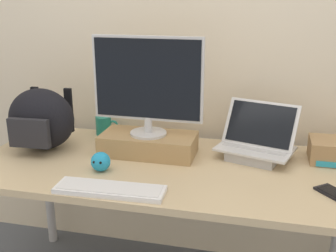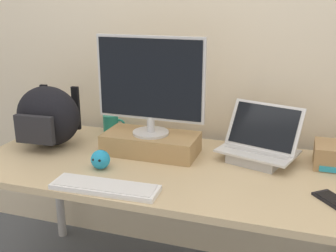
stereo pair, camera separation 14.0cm
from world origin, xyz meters
name	(u,v)px [view 2 (the right image)]	position (x,y,z in m)	size (l,w,h in m)	color
back_wall	(198,24)	(0.00, 0.49, 1.30)	(7.00, 0.10, 2.60)	beige
desk	(168,178)	(0.00, 0.00, 0.65)	(1.73, 0.77, 0.72)	tan
toner_box_yellow	(151,143)	(-0.12, 0.11, 0.77)	(0.44, 0.22, 0.10)	#A88456
desktop_monitor	(150,84)	(-0.12, 0.11, 1.06)	(0.51, 0.17, 0.46)	silver
open_laptop	(259,150)	(0.37, 0.17, 0.77)	(0.38, 0.31, 0.25)	#ADADB2
external_keyboard	(105,187)	(-0.15, -0.31, 0.73)	(0.43, 0.14, 0.02)	white
messenger_backpack	(48,116)	(-0.64, 0.05, 0.87)	(0.34, 0.29, 0.30)	black
coffee_mug	(111,124)	(-0.43, 0.32, 0.77)	(0.13, 0.08, 0.10)	#1E7F70
cell_phone	(332,199)	(0.68, -0.13, 0.72)	(0.14, 0.15, 0.01)	black
plush_toy	(100,159)	(-0.26, -0.13, 0.76)	(0.08, 0.08, 0.08)	#2393CC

